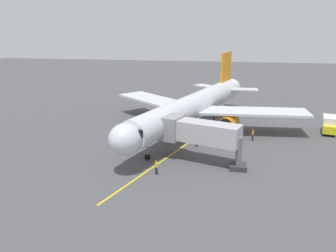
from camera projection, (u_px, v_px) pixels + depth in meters
ground_plane at (193, 127)px, 57.57m from camera, size 220.00×220.00×0.00m
apron_lead_in_line at (187, 144)px, 49.26m from camera, size 12.83×38.04×0.01m
airplane at (193, 107)px, 54.05m from camera, size 33.03×39.26×11.50m
jet_bridge at (195, 132)px, 42.14m from camera, size 11.37×6.03×5.40m
ground_crew_marshaller at (156, 167)px, 38.98m from camera, size 0.43×0.47×1.71m
ground_crew_wing_walker at (253, 135)px, 50.41m from camera, size 0.30×0.43×1.71m
ground_crew_loader at (197, 140)px, 47.99m from camera, size 0.42×0.47×1.71m
box_truck_near_nose at (329, 125)px, 53.84m from camera, size 2.90×4.91×2.62m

